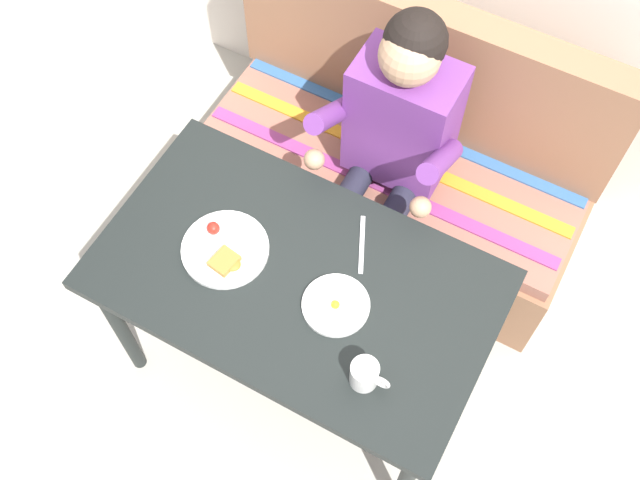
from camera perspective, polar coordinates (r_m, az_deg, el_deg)
ground_plane at (r=2.96m, az=-1.41°, el=-9.10°), size 8.00×8.00×0.00m
table at (r=2.36m, az=-1.75°, el=-3.64°), size 1.20×0.70×0.73m
couch at (r=2.99m, az=5.68°, el=5.34°), size 1.44×0.56×1.00m
person at (r=2.56m, az=5.41°, el=7.49°), size 0.45×0.61×1.21m
plate_breakfast at (r=2.34m, az=-7.06°, el=-0.72°), size 0.27×0.27×0.05m
plate_eggs at (r=2.24m, az=1.18°, el=-4.83°), size 0.20×0.20×0.04m
coffee_mug at (r=2.12m, az=3.36°, el=-9.90°), size 0.12×0.08×0.09m
knife at (r=2.34m, az=3.12°, el=-0.33°), size 0.10×0.19×0.00m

